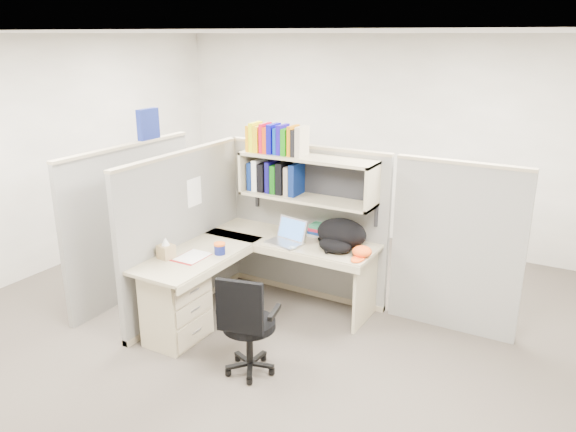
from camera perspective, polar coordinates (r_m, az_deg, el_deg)
The scene contains 14 objects.
ground at distance 5.49m, azimuth -2.63°, elevation -11.30°, with size 6.00×6.00×0.00m, color #37312B.
room_shell at distance 4.91m, azimuth -2.90°, elevation 5.42°, with size 6.00×6.00×6.00m.
cubicle at distance 5.66m, azimuth -3.47°, elevation -0.36°, with size 3.79×1.84×1.95m.
desk at distance 5.30m, azimuth -8.12°, elevation -7.31°, with size 1.74×1.75×0.73m.
laptop at distance 5.46m, azimuth -0.36°, elevation -1.64°, with size 0.34×0.34×0.25m, color #ACACB0, non-canonical shape.
backpack at distance 5.33m, azimuth 5.17°, elevation -1.97°, with size 0.49×0.38×0.29m, color black, non-canonical shape.
orange_cap at distance 5.22m, azimuth 7.53°, elevation -3.59°, with size 0.18×0.21×0.10m, color #EB4F14, non-canonical shape.
snack_canister at distance 5.27m, azimuth -6.95°, elevation -3.28°, with size 0.11×0.11×0.11m.
tissue_box at distance 5.24m, azimuth -12.30°, elevation -3.18°, with size 0.13×0.13×0.20m, color tan, non-canonical shape.
mouse at distance 5.37m, azimuth 0.44°, elevation -3.21°, with size 0.08×0.05×0.03m, color #86A5BE.
paper_cup at distance 5.75m, azimuth 1.05°, elevation -1.31°, with size 0.08×0.08×0.11m, color silver.
book_stack at distance 5.75m, azimuth 3.27°, elevation -1.31°, with size 0.18×0.24×0.12m, color gray, non-canonical shape.
loose_paper at distance 5.27m, azimuth -9.66°, elevation -4.07°, with size 0.23×0.31×0.00m, color white, non-canonical shape.
task_chair at distance 4.68m, azimuth -4.11°, elevation -12.43°, with size 0.51×0.48×0.91m.
Camera 1 is at (2.57, -4.04, 2.69)m, focal length 35.00 mm.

